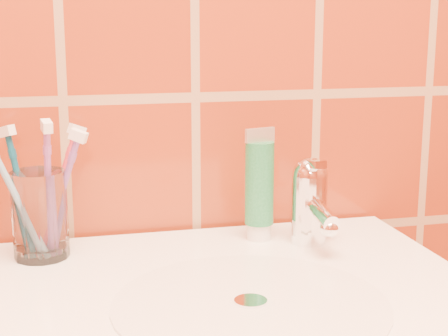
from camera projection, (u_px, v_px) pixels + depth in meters
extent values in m
cylinder|color=silver|center=(251.00, 303.00, 0.74)|extent=(0.30, 0.30, 0.00)
cylinder|color=white|center=(251.00, 302.00, 0.74)|extent=(0.04, 0.04, 0.00)
cylinder|color=white|center=(40.00, 215.00, 0.87)|extent=(0.08, 0.08, 0.11)
cylinder|color=white|center=(259.00, 231.00, 0.95)|extent=(0.03, 0.03, 0.02)
cylinder|color=#196C3C|center=(259.00, 183.00, 0.94)|extent=(0.04, 0.04, 0.11)
cube|color=beige|center=(260.00, 135.00, 0.93)|extent=(0.04, 0.01, 0.02)
cylinder|color=white|center=(309.00, 209.00, 0.93)|extent=(0.05, 0.05, 0.09)
sphere|color=white|center=(310.00, 175.00, 0.92)|extent=(0.05, 0.05, 0.05)
cylinder|color=white|center=(320.00, 211.00, 0.89)|extent=(0.02, 0.09, 0.03)
cube|color=white|center=(314.00, 164.00, 0.91)|extent=(0.02, 0.06, 0.01)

